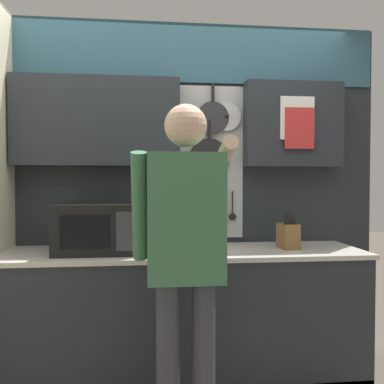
# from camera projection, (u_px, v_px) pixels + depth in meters

# --- Properties ---
(ground_plane) EXTENTS (14.00, 14.00, 0.00)m
(ground_plane) POSITION_uv_depth(u_px,v_px,m) (185.00, 380.00, 2.54)
(ground_plane) COLOR brown
(base_cabinet_counter) EXTENTS (2.39, 0.60, 0.89)m
(base_cabinet_counter) POSITION_uv_depth(u_px,v_px,m) (185.00, 316.00, 2.52)
(base_cabinet_counter) COLOR #23282D
(base_cabinet_counter) RESTS_ON ground_plane
(back_wall_unit) EXTENTS (2.96, 0.23, 2.52)m
(back_wall_unit) POSITION_uv_depth(u_px,v_px,m) (181.00, 161.00, 2.76)
(back_wall_unit) COLOR #23282D
(back_wall_unit) RESTS_ON ground_plane
(microwave) EXTENTS (0.53, 0.39, 0.32)m
(microwave) POSITION_uv_depth(u_px,v_px,m) (99.00, 228.00, 2.44)
(microwave) COLOR black
(microwave) RESTS_ON base_cabinet_counter
(knife_block) EXTENTS (0.13, 0.16, 0.25)m
(knife_block) POSITION_uv_depth(u_px,v_px,m) (288.00, 236.00, 2.57)
(knife_block) COLOR brown
(knife_block) RESTS_ON base_cabinet_counter
(utensil_crock) EXTENTS (0.12, 0.12, 0.31)m
(utensil_crock) POSITION_uv_depth(u_px,v_px,m) (198.00, 239.00, 2.51)
(utensil_crock) COLOR white
(utensil_crock) RESTS_ON base_cabinet_counter
(person) EXTENTS (0.54, 0.67, 1.73)m
(person) POSITION_uv_depth(u_px,v_px,m) (186.00, 243.00, 1.88)
(person) COLOR #383842
(person) RESTS_ON ground_plane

